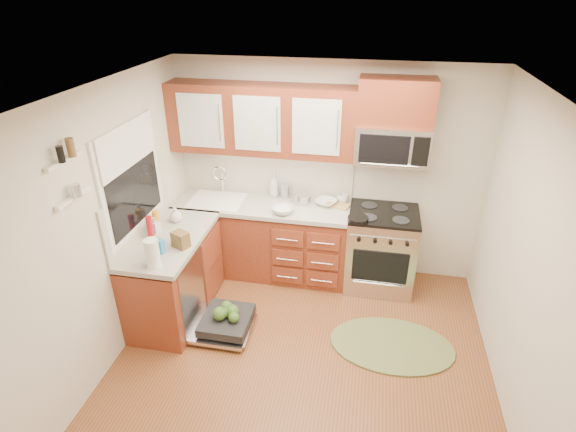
% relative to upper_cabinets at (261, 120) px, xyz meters
% --- Properties ---
extents(floor, '(3.50, 3.50, 0.00)m').
position_rel_upper_cabinets_xyz_m(floor, '(0.73, -1.57, -1.88)').
color(floor, brown).
rests_on(floor, ground).
extents(ceiling, '(3.50, 3.50, 0.00)m').
position_rel_upper_cabinets_xyz_m(ceiling, '(0.73, -1.57, 0.62)').
color(ceiling, white).
rests_on(ceiling, ground).
extents(wall_back, '(3.50, 0.04, 2.50)m').
position_rel_upper_cabinets_xyz_m(wall_back, '(0.73, 0.18, -0.62)').
color(wall_back, beige).
rests_on(wall_back, ground).
extents(wall_left, '(0.04, 3.50, 2.50)m').
position_rel_upper_cabinets_xyz_m(wall_left, '(-1.02, -1.57, -0.62)').
color(wall_left, beige).
rests_on(wall_left, ground).
extents(wall_right, '(0.04, 3.50, 2.50)m').
position_rel_upper_cabinets_xyz_m(wall_right, '(2.48, -1.57, -0.62)').
color(wall_right, beige).
rests_on(wall_right, ground).
extents(base_cabinet_back, '(2.05, 0.60, 0.85)m').
position_rel_upper_cabinets_xyz_m(base_cabinet_back, '(0.00, -0.12, -1.45)').
color(base_cabinet_back, '#5C2314').
rests_on(base_cabinet_back, ground).
extents(base_cabinet_left, '(0.60, 1.25, 0.85)m').
position_rel_upper_cabinets_xyz_m(base_cabinet_left, '(-0.72, -1.05, -1.45)').
color(base_cabinet_left, '#5C2314').
rests_on(base_cabinet_left, ground).
extents(countertop_back, '(2.07, 0.64, 0.05)m').
position_rel_upper_cabinets_xyz_m(countertop_back, '(0.00, -0.14, -0.97)').
color(countertop_back, '#B2AEA2').
rests_on(countertop_back, base_cabinet_back).
extents(countertop_left, '(0.64, 1.27, 0.05)m').
position_rel_upper_cabinets_xyz_m(countertop_left, '(-0.71, -1.05, -0.97)').
color(countertop_left, '#B2AEA2').
rests_on(countertop_left, base_cabinet_left).
extents(backsplash_back, '(2.05, 0.02, 0.57)m').
position_rel_upper_cabinets_xyz_m(backsplash_back, '(0.00, 0.16, -0.67)').
color(backsplash_back, beige).
rests_on(backsplash_back, ground).
extents(backsplash_left, '(0.02, 1.25, 0.57)m').
position_rel_upper_cabinets_xyz_m(backsplash_left, '(-1.01, -1.05, -0.67)').
color(backsplash_left, beige).
rests_on(backsplash_left, ground).
extents(upper_cabinets, '(2.05, 0.35, 0.75)m').
position_rel_upper_cabinets_xyz_m(upper_cabinets, '(0.00, 0.00, 0.00)').
color(upper_cabinets, '#5C2314').
rests_on(upper_cabinets, ground).
extents(cabinet_over_mw, '(0.76, 0.35, 0.47)m').
position_rel_upper_cabinets_xyz_m(cabinet_over_mw, '(1.41, 0.00, 0.26)').
color(cabinet_over_mw, '#5C2314').
rests_on(cabinet_over_mw, ground).
extents(range, '(0.76, 0.64, 0.95)m').
position_rel_upper_cabinets_xyz_m(range, '(1.41, -0.15, -1.40)').
color(range, silver).
rests_on(range, ground).
extents(microwave, '(0.76, 0.38, 0.40)m').
position_rel_upper_cabinets_xyz_m(microwave, '(1.41, -0.02, -0.18)').
color(microwave, silver).
rests_on(microwave, ground).
extents(sink, '(0.62, 0.50, 0.26)m').
position_rel_upper_cabinets_xyz_m(sink, '(-0.52, -0.16, -1.07)').
color(sink, white).
rests_on(sink, ground).
extents(dishwasher, '(0.70, 0.60, 0.20)m').
position_rel_upper_cabinets_xyz_m(dishwasher, '(-0.13, -1.27, -1.77)').
color(dishwasher, silver).
rests_on(dishwasher, ground).
extents(window, '(0.03, 1.05, 1.05)m').
position_rel_upper_cabinets_xyz_m(window, '(-1.01, -1.07, -0.32)').
color(window, white).
rests_on(window, ground).
extents(window_blind, '(0.02, 0.96, 0.40)m').
position_rel_upper_cabinets_xyz_m(window_blind, '(-0.98, -1.07, 0.00)').
color(window_blind, white).
rests_on(window_blind, ground).
extents(shelf_upper, '(0.04, 0.40, 0.03)m').
position_rel_upper_cabinets_xyz_m(shelf_upper, '(-0.99, -1.92, 0.17)').
color(shelf_upper, white).
rests_on(shelf_upper, ground).
extents(shelf_lower, '(0.04, 0.40, 0.03)m').
position_rel_upper_cabinets_xyz_m(shelf_lower, '(-0.99, -1.92, -0.12)').
color(shelf_lower, white).
rests_on(shelf_lower, ground).
extents(rug, '(1.22, 0.79, 0.02)m').
position_rel_upper_cabinets_xyz_m(rug, '(1.57, -1.17, -1.86)').
color(rug, olive).
rests_on(rug, ground).
extents(skillet, '(0.24, 0.24, 0.04)m').
position_rel_upper_cabinets_xyz_m(skillet, '(1.12, -0.39, -0.90)').
color(skillet, black).
rests_on(skillet, range).
extents(stock_pot, '(0.25, 0.25, 0.12)m').
position_rel_upper_cabinets_xyz_m(stock_pot, '(0.47, -0.03, -0.89)').
color(stock_pot, silver).
rests_on(stock_pot, countertop_back).
extents(cutting_board, '(0.31, 0.25, 0.02)m').
position_rel_upper_cabinets_xyz_m(cutting_board, '(0.88, -0.02, -0.94)').
color(cutting_board, tan).
rests_on(cutting_board, countertop_back).
extents(canister, '(0.13, 0.13, 0.17)m').
position_rel_upper_cabinets_xyz_m(canister, '(0.25, 0.07, -0.86)').
color(canister, silver).
rests_on(canister, countertop_back).
extents(paper_towel_roll, '(0.16, 0.16, 0.28)m').
position_rel_upper_cabinets_xyz_m(paper_towel_roll, '(-0.63, -1.56, -0.81)').
color(paper_towel_roll, white).
rests_on(paper_towel_roll, countertop_left).
extents(mustard_bottle, '(0.09, 0.09, 0.22)m').
position_rel_upper_cabinets_xyz_m(mustard_bottle, '(-0.90, -0.94, -0.84)').
color(mustard_bottle, gold).
rests_on(mustard_bottle, countertop_left).
extents(red_bottle, '(0.07, 0.07, 0.23)m').
position_rel_upper_cabinets_xyz_m(red_bottle, '(-0.90, -1.08, -0.84)').
color(red_bottle, red).
rests_on(red_bottle, countertop_left).
extents(wooden_box, '(0.19, 0.17, 0.16)m').
position_rel_upper_cabinets_xyz_m(wooden_box, '(-0.52, -1.20, -0.87)').
color(wooden_box, brown).
rests_on(wooden_box, countertop_left).
extents(blue_carton, '(0.10, 0.08, 0.14)m').
position_rel_upper_cabinets_xyz_m(blue_carton, '(-0.67, -1.34, -0.88)').
color(blue_carton, '#2A7FC5').
rests_on(blue_carton, countertop_left).
extents(bowl_a, '(0.30, 0.30, 0.06)m').
position_rel_upper_cabinets_xyz_m(bowl_a, '(0.74, -0.02, -0.92)').
color(bowl_a, '#999999').
rests_on(bowl_a, countertop_back).
extents(bowl_b, '(0.28, 0.28, 0.07)m').
position_rel_upper_cabinets_xyz_m(bowl_b, '(0.30, -0.32, -0.91)').
color(bowl_b, '#999999').
rests_on(bowl_b, countertop_back).
extents(cup, '(0.15, 0.15, 0.10)m').
position_rel_upper_cabinets_xyz_m(cup, '(0.93, 0.07, -0.90)').
color(cup, '#999999').
rests_on(cup, countertop_back).
extents(soap_bottle_a, '(0.13, 0.13, 0.28)m').
position_rel_upper_cabinets_xyz_m(soap_bottle_a, '(0.10, 0.10, -0.81)').
color(soap_bottle_a, '#999999').
rests_on(soap_bottle_a, countertop_back).
extents(soap_bottle_b, '(0.10, 0.10, 0.17)m').
position_rel_upper_cabinets_xyz_m(soap_bottle_b, '(-0.90, -0.97, -0.87)').
color(soap_bottle_b, '#999999').
rests_on(soap_bottle_b, countertop_left).
extents(soap_bottle_c, '(0.15, 0.15, 0.17)m').
position_rel_upper_cabinets_xyz_m(soap_bottle_c, '(-0.78, -0.73, -0.87)').
color(soap_bottle_c, '#999999').
rests_on(soap_bottle_c, countertop_left).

